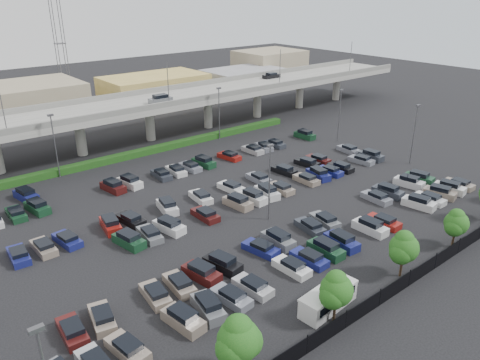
# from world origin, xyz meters

# --- Properties ---
(ground) EXTENTS (280.00, 280.00, 0.00)m
(ground) POSITION_xyz_m (0.00, 0.00, 0.00)
(ground) COLOR black
(overpass) EXTENTS (150.00, 13.00, 15.80)m
(overpass) POSITION_xyz_m (-0.25, 32.01, 6.97)
(overpass) COLOR gray
(overpass) RESTS_ON ground
(hedge) EXTENTS (66.00, 1.60, 1.10)m
(hedge) POSITION_xyz_m (0.00, 25.00, 0.55)
(hedge) COLOR #1A3F12
(hedge) RESTS_ON ground
(fence) EXTENTS (70.00, 0.10, 2.00)m
(fence) POSITION_xyz_m (-0.05, -28.00, 0.90)
(fence) COLOR black
(fence) RESTS_ON ground
(tree_row) EXTENTS (65.07, 3.66, 5.94)m
(tree_row) POSITION_xyz_m (0.70, -26.53, 3.52)
(tree_row) COLOR #332316
(tree_row) RESTS_ON ground
(shuttle_bus) EXTENTS (6.73, 2.83, 2.10)m
(shuttle_bus) POSITION_xyz_m (-8.04, -25.11, 1.15)
(shuttle_bus) COLOR silver
(shuttle_bus) RESTS_ON ground
(parked_cars) EXTENTS (62.86, 41.68, 1.67)m
(parked_cars) POSITION_xyz_m (-0.63, -4.12, 0.63)
(parked_cars) COLOR slate
(parked_cars) RESTS_ON ground
(light_poles) EXTENTS (66.90, 48.38, 10.30)m
(light_poles) POSITION_xyz_m (-4.13, 2.00, 6.24)
(light_poles) COLOR #4E4E53
(light_poles) RESTS_ON ground
(distant_buildings) EXTENTS (138.00, 24.00, 9.00)m
(distant_buildings) POSITION_xyz_m (12.38, 61.81, 3.74)
(distant_buildings) COLOR gray
(distant_buildings) RESTS_ON ground
(comm_tower) EXTENTS (2.40, 2.40, 30.00)m
(comm_tower) POSITION_xyz_m (4.00, 74.00, 15.61)
(comm_tower) COLOR #4E4E53
(comm_tower) RESTS_ON ground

